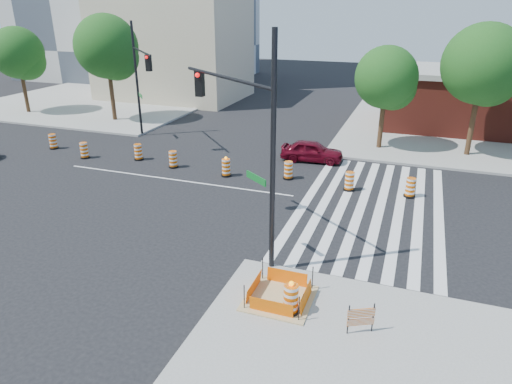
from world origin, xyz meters
The scene contains 25 objects.
ground centered at (0.00, 0.00, 0.00)m, with size 120.00×120.00×0.00m, color black.
sidewalk_ne centered at (18.00, 18.00, 0.07)m, with size 22.00×22.00×0.15m, color gray.
sidewalk_nw centered at (-18.00, 18.00, 0.07)m, with size 22.00×22.00×0.15m, color gray.
crosswalk_east centered at (10.95, 0.00, 0.01)m, with size 6.75×13.50×0.01m.
lane_centerline centered at (0.00, 0.00, 0.01)m, with size 14.00×0.12×0.01m, color silver.
excavation_pit centered at (9.00, -9.00, 0.22)m, with size 2.20×2.20×0.90m.
brick_storefront centered at (18.00, 18.00, 2.32)m, with size 16.50×8.50×4.60m.
beige_midrise centered at (-12.00, 22.00, 5.00)m, with size 14.00×10.00×10.00m, color #BBAF8E.
red_coupe centered at (6.57, 5.92, 0.66)m, with size 1.56×3.88×1.32m, color #550715.
signal_pole_se centered at (6.70, -6.03, 5.17)m, with size 5.18×3.99×8.45m.
signal_pole_nw centered at (-5.86, 6.36, 4.93)m, with size 4.26×4.53×8.04m.
pit_drum centered at (9.55, -9.57, 0.63)m, with size 0.59×0.59×1.16m.
barricade centered at (11.75, -9.79, 0.70)m, with size 0.77×0.43×1.00m.
tree_north_a centered at (-20.85, 10.58, 5.06)m, with size 4.43×4.43×7.53m.
tree_north_b centered at (-11.63, 10.73, 5.79)m, with size 5.07×5.07×8.62m.
tree_north_c centered at (10.36, 10.02, 4.61)m, with size 4.04×4.04×6.87m.
tree_north_d centered at (15.94, 10.34, 5.59)m, with size 4.90×4.90×8.32m.
median_drum_0 centered at (-10.78, 2.51, 0.48)m, with size 0.60×0.60×1.02m.
median_drum_1 centered at (-7.39, 1.54, 0.48)m, with size 0.60×0.60×1.02m.
median_drum_2 centered at (-3.91, 2.41, 0.48)m, with size 0.60×0.60×1.02m.
median_drum_3 centered at (-1.08, 1.86, 0.48)m, with size 0.60×0.60×1.02m.
median_drum_4 centered at (2.54, 1.57, 0.49)m, with size 0.60×0.60×1.18m.
median_drum_5 centered at (6.05, 2.35, 0.48)m, with size 0.60×0.60×1.02m.
median_drum_6 centered at (9.59, 1.77, 0.48)m, with size 0.60×0.60×1.02m.
median_drum_7 centered at (12.68, 1.93, 0.48)m, with size 0.60×0.60×1.02m.
Camera 1 is at (12.56, -21.19, 9.25)m, focal length 32.00 mm.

